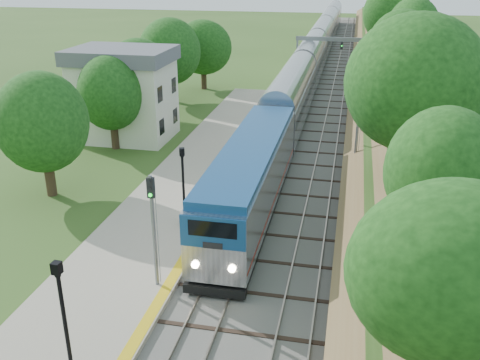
% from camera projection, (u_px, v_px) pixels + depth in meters
% --- Properties ---
extents(trackbed, '(9.50, 170.00, 0.28)m').
position_uv_depth(trackbed, '(325.00, 78.00, 72.65)').
color(trackbed, '#4C4944').
rests_on(trackbed, ground).
extents(platform, '(6.40, 68.00, 0.38)m').
position_uv_depth(platform, '(170.00, 209.00, 34.16)').
color(platform, '#A69C85').
rests_on(platform, ground).
extents(yellow_stripe, '(0.55, 68.00, 0.01)m').
position_uv_depth(yellow_stripe, '(213.00, 210.00, 33.54)').
color(yellow_stripe, gold).
rests_on(yellow_stripe, platform).
extents(embankment, '(10.64, 170.00, 11.70)m').
position_uv_depth(embankment, '(390.00, 67.00, 70.34)').
color(embankment, brown).
rests_on(embankment, ground).
extents(station_building, '(8.60, 6.60, 8.00)m').
position_uv_depth(station_building, '(124.00, 93.00, 47.02)').
color(station_building, white).
rests_on(station_building, ground).
extents(signal_gantry, '(8.40, 0.38, 6.20)m').
position_uv_depth(signal_gantry, '(329.00, 48.00, 66.22)').
color(signal_gantry, slate).
rests_on(signal_gantry, ground).
extents(trees_behind_platform, '(7.82, 53.32, 7.21)m').
position_uv_depth(trees_behind_platform, '(108.00, 119.00, 37.87)').
color(trees_behind_platform, '#332316').
rests_on(trees_behind_platform, ground).
extents(train, '(3.10, 124.27, 4.56)m').
position_uv_depth(train, '(316.00, 52.00, 79.61)').
color(train, black).
rests_on(train, trackbed).
extents(lamppost_mid, '(0.49, 0.49, 4.93)m').
position_uv_depth(lamppost_mid, '(66.00, 327.00, 19.38)').
color(lamppost_mid, black).
rests_on(lamppost_mid, platform).
extents(lamppost_far, '(0.47, 0.47, 4.74)m').
position_uv_depth(lamppost_far, '(184.00, 191.00, 31.10)').
color(lamppost_far, black).
rests_on(lamppost_far, platform).
extents(signal_platform, '(0.33, 0.26, 5.67)m').
position_uv_depth(signal_platform, '(153.00, 220.00, 24.58)').
color(signal_platform, slate).
rests_on(signal_platform, platform).
extents(signal_farside, '(0.37, 0.29, 6.75)m').
position_uv_depth(signal_farside, '(358.00, 128.00, 36.74)').
color(signal_farside, slate).
rests_on(signal_farside, ground).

